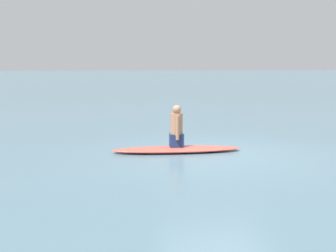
% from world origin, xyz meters
% --- Properties ---
extents(ground_plane, '(400.00, 400.00, 0.00)m').
position_xyz_m(ground_plane, '(0.00, 0.00, 0.00)').
color(ground_plane, slate).
extents(surfboard, '(0.98, 3.05, 0.13)m').
position_xyz_m(surfboard, '(0.47, 0.86, 0.07)').
color(surfboard, '#D84C3F').
rests_on(surfboard, ground).
extents(person_paddler, '(0.43, 0.35, 0.97)m').
position_xyz_m(person_paddler, '(0.47, 0.86, 0.57)').
color(person_paddler, navy).
rests_on(person_paddler, surfboard).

